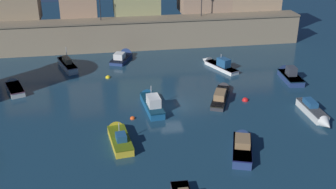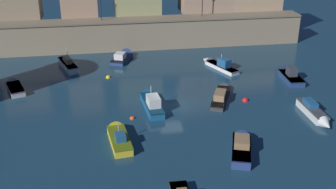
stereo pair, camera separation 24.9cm
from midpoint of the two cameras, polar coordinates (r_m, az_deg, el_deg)
name	(u,v)px [view 1 (the left image)]	position (r m, az deg, el deg)	size (l,w,h in m)	color
ground_plane	(171,106)	(43.99, 0.25, -1.65)	(115.22, 115.22, 0.00)	#19384C
quay_wall	(147,33)	(62.52, -2.99, 8.46)	(46.59, 3.48, 4.45)	gray
quay_lamp_0	(100,4)	(61.07, -9.49, 12.19)	(0.32, 0.32, 3.52)	black
quay_lamp_1	(202,0)	(62.84, 4.55, 12.90)	(0.32, 0.32, 3.75)	black
moored_boat_0	(221,94)	(46.43, 7.23, 0.13)	(4.16, 7.25, 1.60)	#333338
moored_boat_1	(119,135)	(37.93, -7.02, -5.62)	(2.25, 6.08, 2.39)	gold
moored_boat_2	(218,64)	(55.10, 6.72, 4.17)	(3.93, 6.71, 2.38)	white
moored_boat_3	(123,56)	(58.42, -6.29, 5.28)	(3.84, 5.88, 1.92)	navy
moored_boat_5	(66,63)	(56.61, -14.02, 4.23)	(3.35, 6.77, 3.20)	silver
moored_boat_6	(242,144)	(36.72, 9.98, -6.75)	(3.37, 6.22, 1.75)	navy
moored_boat_7	(151,101)	(43.80, -2.56, -0.96)	(2.07, 7.06, 2.78)	#195689
moored_boat_8	(315,113)	(44.06, 19.46, -2.39)	(1.33, 6.07, 1.53)	silver
moored_boat_10	(14,87)	(51.21, -20.61, 1.00)	(3.03, 5.17, 1.42)	silver
moored_boat_12	(288,74)	(53.30, 16.09, 2.70)	(2.17, 5.86, 2.26)	navy
mooring_buoy_0	(245,101)	(46.06, 10.44, -0.83)	(0.71, 0.71, 0.71)	red
mooring_buoy_1	(133,119)	(41.62, -5.08, -3.34)	(0.52, 0.52, 0.52)	#EA4C19
mooring_buoy_2	(108,78)	(51.99, -8.41, 2.29)	(0.62, 0.62, 0.62)	yellow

